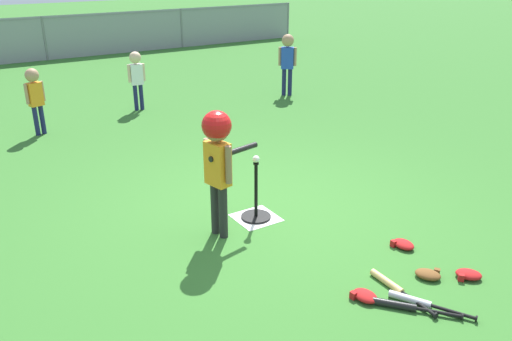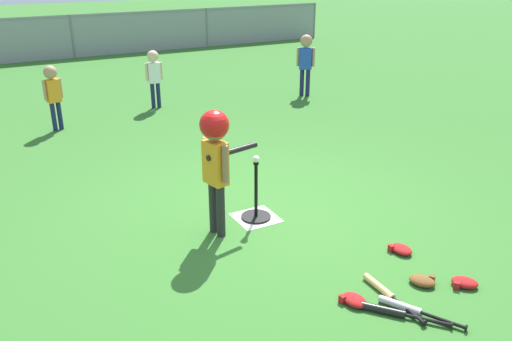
{
  "view_description": "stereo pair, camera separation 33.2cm",
  "coord_description": "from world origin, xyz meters",
  "views": [
    {
      "loc": [
        -2.92,
        -4.31,
        2.6
      ],
      "look_at": [
        -0.22,
        -0.11,
        0.55
      ],
      "focal_mm": 36.65,
      "sensor_mm": 36.0,
      "label": 1
    },
    {
      "loc": [
        -2.63,
        -4.48,
        2.6
      ],
      "look_at": [
        -0.22,
        -0.11,
        0.55
      ],
      "focal_mm": 36.65,
      "sensor_mm": 36.0,
      "label": 2
    }
  ],
  "objects": [
    {
      "name": "home_plate",
      "position": [
        -0.22,
        -0.11,
        0.0
      ],
      "size": [
        0.44,
        0.44,
        0.01
      ],
      "primitive_type": "cube",
      "color": "white",
      "rests_on": "ground_plane"
    },
    {
      "name": "glove_tossed_aside",
      "position": [
        0.64,
        -1.39,
        0.04
      ],
      "size": [
        0.18,
        0.23,
        0.07
      ],
      "color": "#B21919",
      "rests_on": "ground_plane"
    },
    {
      "name": "glove_outfield_drop",
      "position": [
        0.44,
        -1.87,
        0.04
      ],
      "size": [
        0.25,
        0.27,
        0.07
      ],
      "color": "brown",
      "rests_on": "ground_plane"
    },
    {
      "name": "batting_tee",
      "position": [
        -0.22,
        -0.11,
        0.1
      ],
      "size": [
        0.32,
        0.32,
        0.64
      ],
      "color": "black",
      "rests_on": "ground_plane"
    },
    {
      "name": "ground_plane",
      "position": [
        0.0,
        0.0,
        0.0
      ],
      "size": [
        60.0,
        60.0,
        0.0
      ],
      "primitive_type": "plane",
      "color": "#336B28"
    },
    {
      "name": "batter_child",
      "position": [
        -0.72,
        -0.21,
        0.92
      ],
      "size": [
        0.65,
        0.36,
        1.29
      ],
      "color": "#262626",
      "rests_on": "ground_plane"
    },
    {
      "name": "spare_bat_wood",
      "position": [
        0.05,
        -1.82,
        0.03
      ],
      "size": [
        0.08,
        0.72,
        0.06
      ],
      "color": "#DBB266",
      "rests_on": "ground_plane"
    },
    {
      "name": "baseball_on_tee",
      "position": [
        -0.22,
        -0.11,
        0.68
      ],
      "size": [
        0.07,
        0.07,
        0.07
      ],
      "primitive_type": "sphere",
      "color": "white",
      "rests_on": "batting_tee"
    },
    {
      "name": "fielder_deep_left",
      "position": [
        0.29,
        4.63,
        0.68
      ],
      "size": [
        0.31,
        0.21,
        1.05
      ],
      "color": "#191E4C",
      "rests_on": "ground_plane"
    },
    {
      "name": "fielder_deep_right",
      "position": [
        -1.54,
        4.12,
        0.67
      ],
      "size": [
        0.3,
        0.21,
        1.04
      ],
      "color": "#191E4C",
      "rests_on": "ground_plane"
    },
    {
      "name": "outfield_fence",
      "position": [
        0.0,
        10.67,
        0.62
      ],
      "size": [
        16.06,
        0.06,
        1.15
      ],
      "color": "slate",
      "rests_on": "ground_plane"
    },
    {
      "name": "glove_near_bats",
      "position": [
        0.73,
        -2.06,
        0.04
      ],
      "size": [
        0.27,
        0.27,
        0.07
      ],
      "color": "#B21919",
      "rests_on": "ground_plane"
    },
    {
      "name": "fielder_near_right",
      "position": [
        3.19,
        4.06,
        0.78
      ],
      "size": [
        0.29,
        0.26,
        1.21
      ],
      "color": "#191E4C",
      "rests_on": "ground_plane"
    },
    {
      "name": "spare_bat_black",
      "position": [
        -0.08,
        -2.06,
        0.03
      ],
      "size": [
        0.48,
        0.56,
        0.06
      ],
      "color": "black",
      "rests_on": "ground_plane"
    },
    {
      "name": "spare_bat_silver",
      "position": [
        0.07,
        -2.09,
        0.03
      ],
      "size": [
        0.37,
        0.63,
        0.06
      ],
      "color": "silver",
      "rests_on": "ground_plane"
    },
    {
      "name": "glove_by_plate",
      "position": [
        -0.25,
        -1.8,
        0.04
      ],
      "size": [
        0.19,
        0.24,
        0.07
      ],
      "color": "#B21919",
      "rests_on": "ground_plane"
    }
  ]
}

